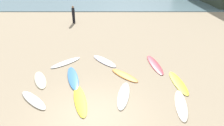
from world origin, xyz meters
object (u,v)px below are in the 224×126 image
(beachgoer_near, at_px, (74,14))
(surfboard_7, at_px, (125,75))
(surfboard_0, at_px, (105,61))
(surfboard_8, at_px, (66,62))
(surfboard_10, at_px, (179,83))
(surfboard_5, at_px, (34,100))
(surfboard_1, at_px, (181,105))
(surfboard_6, at_px, (124,95))
(surfboard_3, at_px, (155,65))
(surfboard_4, at_px, (73,78))
(surfboard_2, at_px, (80,100))
(surfboard_9, at_px, (41,80))

(beachgoer_near, bearing_deg, surfboard_7, 157.37)
(surfboard_0, distance_m, surfboard_8, 2.41)
(surfboard_0, height_order, surfboard_7, surfboard_0)
(surfboard_10, bearing_deg, surfboard_5, -174.10)
(surfboard_1, xyz_separation_m, surfboard_7, (-2.42, 2.62, 0.00))
(surfboard_0, height_order, surfboard_6, surfboard_0)
(surfboard_7, relative_size, beachgoer_near, 1.17)
(surfboard_1, relative_size, beachgoer_near, 1.39)
(surfboard_1, relative_size, surfboard_5, 1.15)
(surfboard_7, distance_m, beachgoer_near, 11.00)
(surfboard_3, distance_m, surfboard_6, 3.80)
(surfboard_3, height_order, beachgoer_near, beachgoer_near)
(surfboard_4, height_order, surfboard_7, surfboard_4)
(surfboard_3, xyz_separation_m, surfboard_5, (-6.28, -3.57, 0.00))
(surfboard_0, relative_size, surfboard_2, 0.84)
(surfboard_5, distance_m, surfboard_7, 4.92)
(surfboard_6, xyz_separation_m, surfboard_8, (-3.43, 3.46, 0.00))
(surfboard_3, xyz_separation_m, surfboard_6, (-2.07, -3.19, 0.00))
(surfboard_2, distance_m, beachgoer_near, 12.55)
(surfboard_4, bearing_deg, surfboard_5, -142.24)
(surfboard_0, distance_m, beachgoer_near, 8.92)
(surfboard_4, xyz_separation_m, surfboard_9, (-1.74, -0.21, -0.01))
(surfboard_9, bearing_deg, surfboard_8, -139.90)
(surfboard_1, height_order, surfboard_10, surfboard_1)
(beachgoer_near, bearing_deg, surfboard_10, 167.38)
(surfboard_5, xyz_separation_m, surfboard_10, (7.16, 1.51, -0.01))
(surfboard_5, bearing_deg, surfboard_1, 131.11)
(surfboard_4, distance_m, surfboard_10, 5.66)
(surfboard_3, height_order, surfboard_5, surfboard_5)
(surfboard_4, xyz_separation_m, surfboard_5, (-1.52, -2.01, -0.00))
(surfboard_4, bearing_deg, surfboard_6, -46.40)
(surfboard_5, bearing_deg, surfboard_7, 161.58)
(surfboard_5, relative_size, surfboard_6, 0.88)
(surfboard_2, relative_size, surfboard_5, 1.27)
(surfboard_1, distance_m, surfboard_3, 3.95)
(surfboard_1, bearing_deg, surfboard_9, -7.70)
(surfboard_5, height_order, surfboard_7, surfboard_5)
(surfboard_4, xyz_separation_m, surfboard_10, (5.64, -0.51, -0.01))
(surfboard_1, distance_m, surfboard_10, 1.89)
(surfboard_5, relative_size, surfboard_9, 1.04)
(surfboard_7, bearing_deg, surfboard_2, 3.72)
(surfboard_2, relative_size, surfboard_9, 1.32)
(surfboard_0, distance_m, surfboard_10, 4.72)
(surfboard_4, distance_m, surfboard_7, 2.86)
(surfboard_2, bearing_deg, surfboard_1, 161.54)
(surfboard_1, height_order, surfboard_5, surfboard_5)
(beachgoer_near, bearing_deg, surfboard_4, 142.30)
(surfboard_8, distance_m, surfboard_9, 2.27)
(surfboard_3, height_order, surfboard_10, surfboard_3)
(surfboard_1, relative_size, surfboard_9, 1.19)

